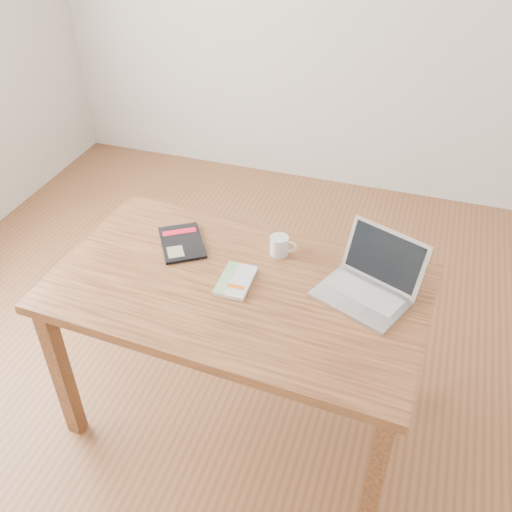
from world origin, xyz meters
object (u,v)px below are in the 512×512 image
(white_guidebook, at_px, (236,281))
(coffee_mug, at_px, (280,245))
(desk, at_px, (238,303))
(black_guidebook, at_px, (182,242))
(laptop, at_px, (369,283))

(white_guidebook, distance_m, coffee_mug, 0.24)
(coffee_mug, bearing_deg, desk, -117.73)
(desk, relative_size, black_guidebook, 4.87)
(white_guidebook, distance_m, laptop, 0.48)
(black_guidebook, relative_size, laptop, 0.74)
(black_guidebook, height_order, laptop, laptop)
(white_guidebook, height_order, coffee_mug, coffee_mug)
(desk, distance_m, white_guidebook, 0.10)
(white_guidebook, height_order, black_guidebook, white_guidebook)
(laptop, bearing_deg, coffee_mug, -175.80)
(black_guidebook, xyz_separation_m, coffee_mug, (0.39, 0.06, 0.03))
(coffee_mug, bearing_deg, black_guidebook, -176.84)
(white_guidebook, xyz_separation_m, coffee_mug, (0.10, 0.22, 0.03))
(white_guidebook, distance_m, black_guidebook, 0.33)
(coffee_mug, bearing_deg, white_guidebook, -121.17)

